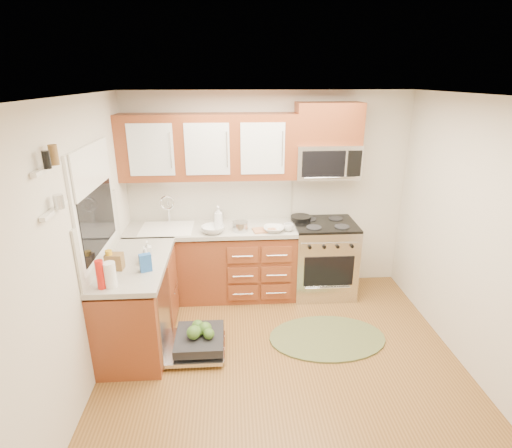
{
  "coord_description": "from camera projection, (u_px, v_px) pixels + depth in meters",
  "views": [
    {
      "loc": [
        -0.47,
        -3.12,
        2.64
      ],
      "look_at": [
        -0.21,
        0.85,
        1.17
      ],
      "focal_mm": 28.0,
      "sensor_mm": 36.0,
      "label": 1
    }
  ],
  "objects": [
    {
      "name": "base_cabinet_left",
      "position": [
        138.0,
        305.0,
        4.12
      ],
      "size": [
        0.6,
        1.25,
        0.85
      ],
      "primitive_type": "cube",
      "color": "brown",
      "rests_on": "ground"
    },
    {
      "name": "shelf_lower",
      "position": [
        54.0,
        210.0,
        2.82
      ],
      "size": [
        0.04,
        0.4,
        0.03
      ],
      "primitive_type": "cube",
      "color": "white",
      "rests_on": "ground"
    },
    {
      "name": "wall_back",
      "position": [
        268.0,
        193.0,
        5.07
      ],
      "size": [
        3.5,
        0.04,
        2.5
      ],
      "primitive_type": "cube",
      "color": "beige",
      "rests_on": "ground"
    },
    {
      "name": "bowl_a",
      "position": [
        274.0,
        229.0,
        4.7
      ],
      "size": [
        0.26,
        0.26,
        0.06
      ],
      "primitive_type": "imported",
      "rotation": [
        0.0,
        0.0,
        -0.11
      ],
      "color": "#999999",
      "rests_on": "countertop_back"
    },
    {
      "name": "wooden_box",
      "position": [
        115.0,
        262.0,
        3.76
      ],
      "size": [
        0.16,
        0.12,
        0.16
      ],
      "primitive_type": "cube",
      "rotation": [
        0.0,
        0.0,
        -0.05
      ],
      "color": "brown",
      "rests_on": "countertop_left"
    },
    {
      "name": "ceiling",
      "position": [
        291.0,
        96.0,
        2.99
      ],
      "size": [
        3.5,
        3.5,
        0.0
      ],
      "primitive_type": "plane",
      "rotation": [
        3.14,
        0.0,
        0.0
      ],
      "color": "white",
      "rests_on": "ground"
    },
    {
      "name": "cup",
      "position": [
        289.0,
        227.0,
        4.71
      ],
      "size": [
        0.12,
        0.12,
        0.09
      ],
      "primitive_type": "imported",
      "rotation": [
        0.0,
        0.0,
        0.0
      ],
      "color": "#999999",
      "rests_on": "countertop_back"
    },
    {
      "name": "dishwasher",
      "position": [
        196.0,
        343.0,
        4.05
      ],
      "size": [
        0.7,
        0.6,
        0.2
      ],
      "primitive_type": null,
      "color": "silver",
      "rests_on": "ground"
    },
    {
      "name": "backsplash_back",
      "position": [
        211.0,
        198.0,
        5.02
      ],
      "size": [
        2.05,
        0.02,
        0.57
      ],
      "primitive_type": "cube",
      "color": "beige",
      "rests_on": "ground"
    },
    {
      "name": "window",
      "position": [
        94.0,
        202.0,
        3.69
      ],
      "size": [
        0.03,
        1.05,
        1.05
      ],
      "primitive_type": null,
      "color": "white",
      "rests_on": "ground"
    },
    {
      "name": "canister",
      "position": [
        220.0,
        216.0,
        5.02
      ],
      "size": [
        0.11,
        0.11,
        0.14
      ],
      "primitive_type": "cylinder",
      "rotation": [
        0.0,
        0.0,
        -0.28
      ],
      "color": "silver",
      "rests_on": "countertop_back"
    },
    {
      "name": "wall_front",
      "position": [
        340.0,
        406.0,
        1.79
      ],
      "size": [
        3.5,
        0.04,
        2.5
      ],
      "primitive_type": "cube",
      "color": "beige",
      "rests_on": "ground"
    },
    {
      "name": "soap_bottle_a",
      "position": [
        218.0,
        218.0,
        4.73
      ],
      "size": [
        0.13,
        0.13,
        0.29
      ],
      "primitive_type": "imported",
      "rotation": [
        0.0,
        0.0,
        0.23
      ],
      "color": "#999999",
      "rests_on": "countertop_back"
    },
    {
      "name": "upper_cabinets",
      "position": [
        208.0,
        147.0,
        4.64
      ],
      "size": [
        2.05,
        0.35,
        0.75
      ],
      "primitive_type": null,
      "color": "brown",
      "rests_on": "ground"
    },
    {
      "name": "soap_bottle_b",
      "position": [
        148.0,
        250.0,
        3.99
      ],
      "size": [
        0.1,
        0.1,
        0.18
      ],
      "primitive_type": "imported",
      "rotation": [
        0.0,
        0.0,
        0.21
      ],
      "color": "#999999",
      "rests_on": "countertop_left"
    },
    {
      "name": "rug",
      "position": [
        327.0,
        338.0,
        4.28
      ],
      "size": [
        1.38,
        1.04,
        0.02
      ],
      "primitive_type": null,
      "rotation": [
        0.0,
        0.0,
        0.2
      ],
      "color": "#606439",
      "rests_on": "ground"
    },
    {
      "name": "backsplash_left",
      "position": [
        100.0,
        235.0,
        3.83
      ],
      "size": [
        0.02,
        1.25,
        0.57
      ],
      "primitive_type": "cube",
      "color": "beige",
      "rests_on": "ground"
    },
    {
      "name": "shelf_upper",
      "position": [
        47.0,
        169.0,
        2.72
      ],
      "size": [
        0.04,
        0.4,
        0.03
      ],
      "primitive_type": "cube",
      "color": "white",
      "rests_on": "ground"
    },
    {
      "name": "base_cabinet_back",
      "position": [
        212.0,
        264.0,
        5.03
      ],
      "size": [
        2.05,
        0.6,
        0.85
      ],
      "primitive_type": "cube",
      "color": "brown",
      "rests_on": "ground"
    },
    {
      "name": "range",
      "position": [
        323.0,
        258.0,
        5.07
      ],
      "size": [
        0.76,
        0.64,
        0.95
      ],
      "primitive_type": null,
      "color": "silver",
      "rests_on": "ground"
    },
    {
      "name": "stock_pot",
      "position": [
        240.0,
        226.0,
        4.71
      ],
      "size": [
        0.23,
        0.23,
        0.11
      ],
      "primitive_type": "cylinder",
      "rotation": [
        0.0,
        0.0,
        -0.33
      ],
      "color": "silver",
      "rests_on": "countertop_back"
    },
    {
      "name": "mustard_bottle",
      "position": [
        110.0,
        260.0,
        3.74
      ],
      "size": [
        0.07,
        0.07,
        0.2
      ],
      "primitive_type": "cylinder",
      "rotation": [
        0.0,
        0.0,
        0.2
      ],
      "color": "gold",
      "rests_on": "countertop_left"
    },
    {
      "name": "sink",
      "position": [
        168.0,
        238.0,
        4.84
      ],
      "size": [
        0.62,
        0.5,
        0.26
      ],
      "primitive_type": null,
      "color": "white",
      "rests_on": "ground"
    },
    {
      "name": "wall_left",
      "position": [
        78.0,
        254.0,
        3.32
      ],
      "size": [
        0.04,
        3.5,
        2.5
      ],
      "primitive_type": "cube",
      "color": "beige",
      "rests_on": "ground"
    },
    {
      "name": "microwave",
      "position": [
        327.0,
        161.0,
        4.76
      ],
      "size": [
        0.76,
        0.38,
        0.4
      ],
      "primitive_type": null,
      "color": "silver",
      "rests_on": "ground"
    },
    {
      "name": "cutting_board",
      "position": [
        264.0,
        230.0,
        4.73
      ],
      "size": [
        0.3,
        0.22,
        0.02
      ],
      "primitive_type": "cube",
      "rotation": [
        0.0,
        0.0,
        0.17
      ],
      "color": "#AA724D",
      "rests_on": "countertop_back"
    },
    {
      "name": "countertop_left",
      "position": [
        135.0,
        264.0,
        3.95
      ],
      "size": [
        0.64,
        1.27,
        0.05
      ],
      "primitive_type": "cube",
      "color": "#AEAA9F",
      "rests_on": "base_cabinet_left"
    },
    {
      "name": "blue_carton",
      "position": [
        145.0,
        263.0,
        3.72
      ],
      "size": [
        0.12,
        0.1,
        0.17
      ],
      "primitive_type": "cube",
      "rotation": [
        0.0,
        0.0,
        0.39
      ],
      "color": "#2457A8",
      "rests_on": "countertop_left"
    },
    {
      "name": "cabinet_over_mw",
      "position": [
        328.0,
        123.0,
        4.64
      ],
      "size": [
        0.76,
        0.35,
        0.47
      ],
      "primitive_type": "cube",
      "color": "brown",
      "rests_on": "ground"
    },
    {
      "name": "soap_bottle_c",
      "position": [
        145.0,
        256.0,
        3.88
      ],
      "size": [
        0.15,
        0.15,
        0.16
      ],
      "primitive_type": "imported",
      "rotation": [
        0.0,
        0.0,
        -0.24
      ],
      "color": "#999999",
      "rests_on": "countertop_left"
    },
    {
      "name": "bowl_b",
      "position": [
        213.0,
        229.0,
        4.65
      ],
      "size": [
        0.35,
        0.35,
        0.08
      ],
      "primitive_type": "imported",
      "rotation": [
        0.0,
        0.0,
        -0.42
      ],
      "color": "#999999",
      "rests_on": "countertop_back"
    },
    {
      "name": "paper_towel_roll",
      "position": [
        110.0,
        275.0,
        3.43
      ],
      "size": [
        0.11,
        0.11,
        0.23
      ],
      "primitive_type": "cylinder",
      "rotation": [
        0.0,
        0.0,
        -0.09
      ],
      "color": "white",
      "rests_on": "countertop_left"
    },
    {
      "name": "wall_right",
      "position": [
        483.0,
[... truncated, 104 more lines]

